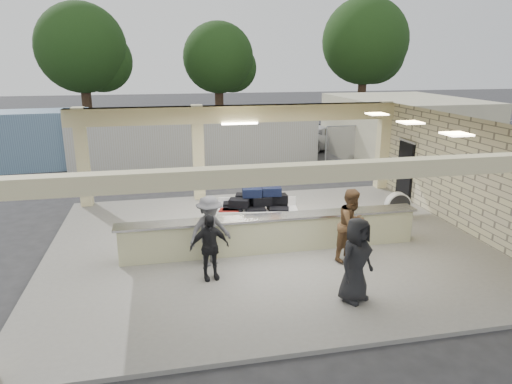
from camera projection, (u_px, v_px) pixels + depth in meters
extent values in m
plane|color=#29282B|center=(268.00, 246.00, 12.94)|extent=(120.00, 120.00, 0.00)
cube|color=slate|center=(268.00, 245.00, 12.92)|extent=(12.00, 10.00, 0.10)
cube|color=beige|center=(269.00, 123.00, 11.95)|extent=(12.00, 10.00, 0.02)
cube|color=#BDB294|center=(463.00, 176.00, 13.62)|extent=(0.02, 10.00, 3.50)
cube|color=black|center=(405.00, 171.00, 16.78)|extent=(0.10, 0.95, 2.10)
cube|color=beige|center=(238.00, 114.00, 16.50)|extent=(12.00, 0.50, 0.60)
cube|color=beige|center=(337.00, 171.00, 7.44)|extent=(12.00, 0.30, 0.30)
cube|color=beige|center=(83.00, 158.00, 15.82)|extent=(0.40, 0.40, 3.50)
cube|color=beige|center=(198.00, 153.00, 16.60)|extent=(0.40, 0.40, 3.50)
cube|color=beige|center=(383.00, 146.00, 18.07)|extent=(0.40, 0.40, 3.50)
cube|color=white|center=(240.00, 123.00, 16.36)|extent=(1.30, 0.12, 0.06)
cube|color=#FFEABF|center=(377.00, 114.00, 14.11)|extent=(0.55, 0.55, 0.04)
cube|color=#FFEABF|center=(410.00, 122.00, 12.23)|extent=(0.55, 0.55, 0.04)
cube|color=#FFEABF|center=(456.00, 134.00, 10.36)|extent=(0.55, 0.55, 0.04)
cube|color=#BFBE8F|center=(272.00, 235.00, 12.31)|extent=(8.00, 0.50, 0.90)
cube|color=#B7B7BC|center=(272.00, 217.00, 12.17)|extent=(8.20, 0.58, 0.06)
cube|color=white|center=(259.00, 215.00, 13.46)|extent=(2.59, 1.78, 0.12)
cylinder|color=black|center=(226.00, 234.00, 13.01)|extent=(0.17, 0.40, 0.38)
cylinder|color=black|center=(226.00, 222.00, 14.02)|extent=(0.17, 0.40, 0.38)
cylinder|color=black|center=(293.00, 233.00, 13.11)|extent=(0.17, 0.40, 0.38)
cylinder|color=black|center=(288.00, 221.00, 14.12)|extent=(0.17, 0.40, 0.38)
cube|color=white|center=(257.00, 202.00, 14.10)|extent=(2.38, 0.41, 0.29)
cube|color=white|center=(260.00, 217.00, 12.72)|extent=(2.38, 0.41, 0.29)
cube|color=black|center=(233.00, 213.00, 13.09)|extent=(0.61, 0.44, 0.25)
cube|color=black|center=(256.00, 212.00, 13.13)|extent=(0.61, 0.44, 0.25)
cube|color=black|center=(279.00, 212.00, 13.16)|extent=(0.61, 0.44, 0.25)
cube|color=black|center=(232.00, 207.00, 13.64)|extent=(0.61, 0.44, 0.25)
cube|color=black|center=(255.00, 206.00, 13.68)|extent=(0.61, 0.44, 0.25)
cube|color=black|center=(277.00, 206.00, 13.71)|extent=(0.61, 0.44, 0.25)
cube|color=black|center=(239.00, 203.00, 13.12)|extent=(0.61, 0.44, 0.25)
cube|color=black|center=(262.00, 201.00, 13.34)|extent=(0.61, 0.44, 0.25)
cube|color=black|center=(278.00, 199.00, 13.55)|extent=(0.61, 0.44, 0.25)
cube|color=black|center=(245.00, 198.00, 13.59)|extent=(0.61, 0.44, 0.25)
cube|color=black|center=(252.00, 192.00, 13.25)|extent=(0.61, 0.44, 0.25)
cube|color=black|center=(271.00, 191.00, 13.37)|extent=(0.61, 0.44, 0.25)
cube|color=#590F0C|center=(229.00, 214.00, 13.00)|extent=(0.61, 0.44, 0.25)
cylinder|color=white|center=(398.00, 205.00, 14.69)|extent=(0.82, 0.30, 0.81)
cylinder|color=black|center=(398.00, 205.00, 14.69)|extent=(0.73, 0.33, 0.72)
cube|color=white|center=(389.00, 216.00, 14.74)|extent=(0.05, 0.45, 0.27)
cube|color=white|center=(404.00, 215.00, 14.84)|extent=(0.05, 0.45, 0.27)
imported|color=orange|center=(274.00, 199.00, 13.84)|extent=(0.55, 0.75, 1.84)
imported|color=brown|center=(352.00, 225.00, 11.61)|extent=(0.99, 0.84, 1.89)
imported|color=black|center=(209.00, 247.00, 10.61)|extent=(0.97, 0.47, 1.59)
imported|color=#4D4D52|center=(210.00, 231.00, 11.32)|extent=(1.23, 0.87, 1.80)
imported|color=black|center=(356.00, 260.00, 9.62)|extent=(0.98, 0.78, 1.86)
imported|color=white|center=(325.00, 137.00, 27.01)|extent=(5.18, 3.85, 1.34)
imported|color=white|center=(422.00, 132.00, 28.84)|extent=(4.51, 2.45, 1.35)
imported|color=black|center=(305.00, 132.00, 28.08)|extent=(4.86, 1.89, 1.60)
cube|color=silver|center=(196.00, 137.00, 23.03)|extent=(12.20, 2.85, 2.63)
cylinder|color=gray|center=(326.00, 147.00, 22.09)|extent=(0.06, 0.06, 2.00)
cylinder|color=gray|center=(364.00, 145.00, 22.48)|extent=(0.06, 0.06, 2.00)
cylinder|color=gray|center=(401.00, 144.00, 22.87)|extent=(0.06, 0.06, 2.00)
cylinder|color=gray|center=(437.00, 143.00, 23.26)|extent=(0.06, 0.06, 2.00)
cylinder|color=gray|center=(472.00, 141.00, 23.65)|extent=(0.06, 0.06, 2.00)
cylinder|color=gray|center=(506.00, 140.00, 24.04)|extent=(0.06, 0.06, 2.00)
cube|color=gray|center=(437.00, 143.00, 23.26)|extent=(12.00, 0.02, 2.00)
cylinder|color=gray|center=(440.00, 123.00, 22.98)|extent=(12.00, 0.05, 0.05)
cylinder|color=#382619|center=(87.00, 99.00, 33.29)|extent=(0.70, 0.70, 4.50)
sphere|color=black|center=(81.00, 48.00, 32.28)|extent=(6.30, 6.30, 6.30)
sphere|color=black|center=(101.00, 61.00, 33.33)|extent=(4.50, 4.50, 4.50)
cylinder|color=#382619|center=(219.00, 98.00, 37.19)|extent=(0.70, 0.70, 4.00)
sphere|color=black|center=(218.00, 58.00, 36.29)|extent=(5.60, 5.60, 5.60)
sphere|color=black|center=(232.00, 68.00, 37.32)|extent=(4.00, 4.00, 4.00)
cylinder|color=#382619|center=(362.00, 91.00, 38.46)|extent=(0.70, 0.70, 5.00)
sphere|color=black|center=(365.00, 41.00, 37.33)|extent=(7.00, 7.00, 7.00)
sphere|color=black|center=(374.00, 54.00, 38.41)|extent=(5.00, 5.00, 5.00)
cube|color=beige|center=(402.00, 129.00, 23.74)|extent=(6.00, 8.00, 3.20)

